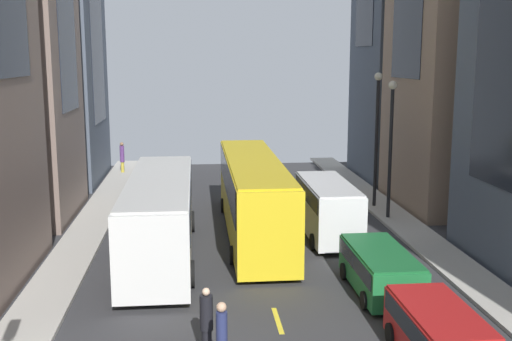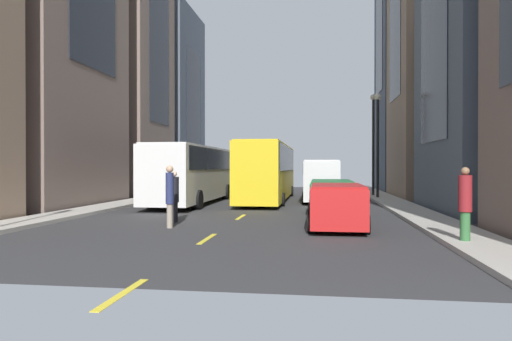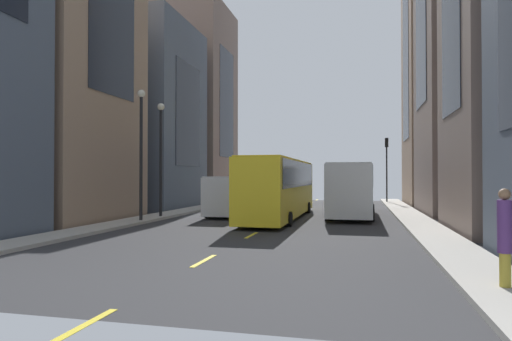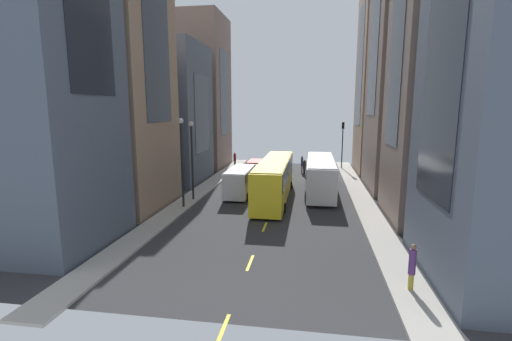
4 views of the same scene
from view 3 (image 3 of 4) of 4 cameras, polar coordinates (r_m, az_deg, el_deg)
ground_plane at (r=28.10m, az=3.86°, el=-6.05°), size 41.31×41.31×0.00m
sidewalk_west at (r=27.88m, az=19.78°, el=-5.89°), size 1.88×44.00×0.15m
sidewalk_east at (r=30.33m, az=-10.74°, el=-5.51°), size 1.88×44.00×0.15m
lane_stripe_0 at (r=48.88m, az=7.93°, el=-3.81°), size 0.16×2.00×0.01m
lane_stripe_1 at (r=42.92m, az=7.17°, el=-4.23°), size 0.16×2.00×0.01m
lane_stripe_2 at (r=36.98m, az=6.17°, el=-4.78°), size 0.16×2.00×0.01m
lane_stripe_3 at (r=31.05m, az=4.78°, el=-5.54°), size 0.16×2.00×0.01m
lane_stripe_4 at (r=25.16m, az=2.72°, el=-6.65°), size 0.16×2.00×0.01m
lane_stripe_5 at (r=19.33m, az=-0.59°, el=-8.42°), size 0.16×2.00×0.01m
lane_stripe_6 at (r=13.66m, az=-6.80°, el=-11.60°), size 0.16×2.00×0.01m
lane_stripe_7 at (r=8.45m, az=-21.73°, el=-18.37°), size 0.16×2.00×0.01m
building_west_0 at (r=44.96m, az=23.49°, el=13.13°), size 7.09×9.07×26.69m
building_east_0 at (r=47.36m, az=-7.97°, el=8.47°), size 7.13×8.58×20.41m
building_east_1 at (r=37.93m, az=-15.13°, el=6.80°), size 9.03×8.97×15.15m
city_bus_white at (r=29.70m, az=12.20°, el=-1.87°), size 2.80×11.87×3.35m
streetcar_yellow at (r=27.10m, az=3.23°, el=-1.74°), size 2.70×13.88×3.59m
delivery_van_white at (r=28.70m, az=-3.14°, el=-2.91°), size 2.25×6.15×2.58m
car_red_0 at (r=40.71m, az=1.14°, el=-3.13°), size 2.00×4.00×1.56m
car_green_1 at (r=35.62m, az=-0.55°, el=-3.46°), size 2.08×4.65×1.55m
pedestrian_crossing_mid at (r=38.87m, az=9.91°, el=-3.02°), size 0.37×0.37×2.01m
pedestrian_crossing_near at (r=11.12m, az=29.66°, el=-7.17°), size 0.31×0.31×2.15m
pedestrian_walking_far at (r=40.48m, az=9.54°, el=-2.69°), size 0.29×0.29×2.23m
pedestrian_waiting_curb at (r=44.46m, az=-2.27°, el=-2.54°), size 0.36×0.36×2.03m
traffic_light_near_corner at (r=44.44m, az=16.65°, el=1.63°), size 0.32×0.44×6.19m
streetlamp_near at (r=25.34m, az=-14.73°, el=3.81°), size 0.44×0.44×7.29m
streetlamp_far at (r=27.55m, az=-12.28°, el=3.05°), size 0.44×0.44×6.94m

